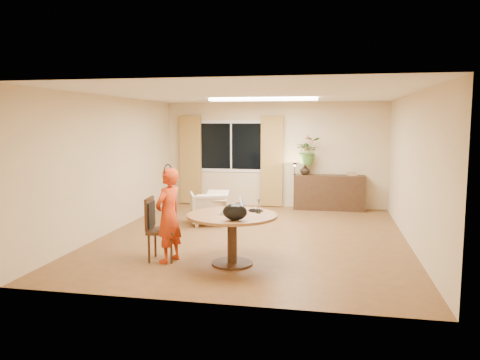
# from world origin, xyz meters

# --- Properties ---
(floor) EXTENTS (6.50, 6.50, 0.00)m
(floor) POSITION_xyz_m (0.00, 0.00, 0.00)
(floor) COLOR brown
(floor) RESTS_ON ground
(ceiling) EXTENTS (6.50, 6.50, 0.00)m
(ceiling) POSITION_xyz_m (0.00, 0.00, 2.60)
(ceiling) COLOR white
(ceiling) RESTS_ON wall_back
(wall_back) EXTENTS (5.50, 0.00, 5.50)m
(wall_back) POSITION_xyz_m (0.00, 3.25, 1.30)
(wall_back) COLOR #D1B088
(wall_back) RESTS_ON floor
(wall_left) EXTENTS (0.00, 6.50, 6.50)m
(wall_left) POSITION_xyz_m (-2.75, 0.00, 1.30)
(wall_left) COLOR #D1B088
(wall_left) RESTS_ON floor
(wall_right) EXTENTS (0.00, 6.50, 6.50)m
(wall_right) POSITION_xyz_m (2.75, 0.00, 1.30)
(wall_right) COLOR #D1B088
(wall_right) RESTS_ON floor
(window) EXTENTS (1.70, 0.03, 1.30)m
(window) POSITION_xyz_m (-1.10, 3.23, 1.50)
(window) COLOR white
(window) RESTS_ON wall_back
(curtain_left) EXTENTS (0.55, 0.08, 2.25)m
(curtain_left) POSITION_xyz_m (-2.15, 3.15, 1.15)
(curtain_left) COLOR olive
(curtain_left) RESTS_ON wall_back
(curtain_right) EXTENTS (0.55, 0.08, 2.25)m
(curtain_right) POSITION_xyz_m (-0.05, 3.15, 1.15)
(curtain_right) COLOR olive
(curtain_right) RESTS_ON wall_back
(ceiling_panel) EXTENTS (2.20, 0.35, 0.05)m
(ceiling_panel) POSITION_xyz_m (0.00, 1.20, 2.57)
(ceiling_panel) COLOR white
(ceiling_panel) RESTS_ON ceiling
(dining_table) EXTENTS (1.33, 1.33, 0.76)m
(dining_table) POSITION_xyz_m (-0.03, -1.72, 0.60)
(dining_table) COLOR brown
(dining_table) RESTS_ON floor
(dining_chair) EXTENTS (0.50, 0.46, 0.97)m
(dining_chair) POSITION_xyz_m (-1.11, -1.70, 0.48)
(dining_chair) COLOR black
(dining_chair) RESTS_ON floor
(child) EXTENTS (0.60, 0.49, 1.42)m
(child) POSITION_xyz_m (-1.00, -1.76, 0.71)
(child) COLOR red
(child) RESTS_ON floor
(laptop) EXTENTS (0.44, 0.35, 0.26)m
(laptop) POSITION_xyz_m (-0.06, -1.66, 0.89)
(laptop) COLOR #B7B7BC
(laptop) RESTS_ON dining_table
(tumbler) EXTENTS (0.09, 0.09, 0.11)m
(tumbler) POSITION_xyz_m (-0.01, -1.39, 0.81)
(tumbler) COLOR white
(tumbler) RESTS_ON dining_table
(wine_glass) EXTENTS (0.08, 0.08, 0.21)m
(wine_glass) POSITION_xyz_m (0.34, -1.57, 0.86)
(wine_glass) COLOR white
(wine_glass) RESTS_ON dining_table
(pot_lid) EXTENTS (0.28, 0.28, 0.04)m
(pot_lid) POSITION_xyz_m (0.28, -1.41, 0.78)
(pot_lid) COLOR white
(pot_lid) RESTS_ON dining_table
(handbag) EXTENTS (0.39, 0.29, 0.23)m
(handbag) POSITION_xyz_m (0.10, -2.13, 0.87)
(handbag) COLOR black
(handbag) RESTS_ON dining_table
(armchair) EXTENTS (0.93, 0.94, 0.67)m
(armchair) POSITION_xyz_m (-1.09, 0.93, 0.33)
(armchair) COLOR #BEB496
(armchair) RESTS_ON floor
(throw) EXTENTS (0.51, 0.59, 0.03)m
(throw) POSITION_xyz_m (-0.89, 0.89, 0.68)
(throw) COLOR beige
(throw) RESTS_ON armchair
(sideboard) EXTENTS (1.68, 0.41, 0.84)m
(sideboard) POSITION_xyz_m (1.36, 3.01, 0.42)
(sideboard) COLOR black
(sideboard) RESTS_ON floor
(vase) EXTENTS (0.26, 0.26, 0.25)m
(vase) POSITION_xyz_m (0.77, 3.01, 0.97)
(vase) COLOR black
(vase) RESTS_ON sideboard
(bouquet) EXTENTS (0.68, 0.62, 0.66)m
(bouquet) POSITION_xyz_m (0.84, 3.01, 1.42)
(bouquet) COLOR #346024
(bouquet) RESTS_ON vase
(book_stack) EXTENTS (0.24, 0.19, 0.09)m
(book_stack) POSITION_xyz_m (1.89, 3.01, 0.89)
(book_stack) COLOR #95674B
(book_stack) RESTS_ON sideboard
(desk_lamp) EXTENTS (0.13, 0.13, 0.31)m
(desk_lamp) POSITION_xyz_m (0.53, 2.96, 1.00)
(desk_lamp) COLOR black
(desk_lamp) RESTS_ON sideboard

